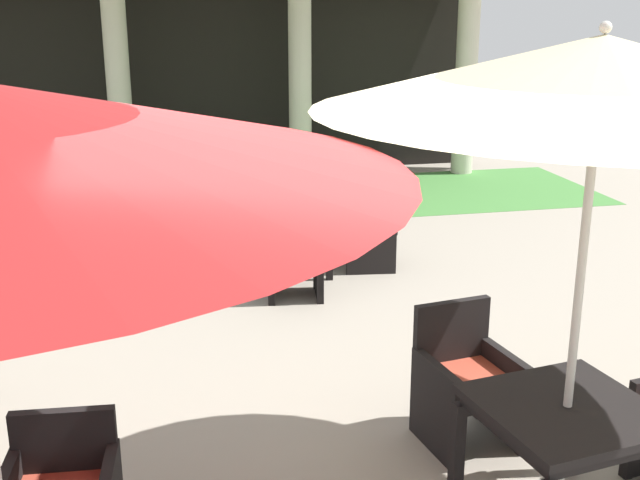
% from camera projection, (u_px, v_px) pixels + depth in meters
% --- Properties ---
extents(lawn_strip, '(11.44, 2.74, 0.01)m').
position_uv_depth(lawn_strip, '(223.00, 202.00, 11.67)').
color(lawn_strip, '#47843D').
rests_on(lawn_strip, ground).
extents(patio_table_mid_left, '(1.03, 1.03, 0.76)m').
position_uv_depth(patio_table_mid_left, '(566.00, 423.00, 4.32)').
color(patio_table_mid_left, black).
rests_on(patio_table_mid_left, ground).
extents(patio_umbrella_mid_left, '(2.79, 2.79, 2.76)m').
position_uv_depth(patio_umbrella_mid_left, '(601.00, 78.00, 3.78)').
color(patio_umbrella_mid_left, '#2D2D2D').
rests_on(patio_umbrella_mid_left, ground).
extents(patio_chair_mid_left_north, '(0.66, 0.66, 0.92)m').
position_uv_depth(patio_chair_mid_left_north, '(466.00, 384.00, 5.28)').
color(patio_chair_mid_left_north, black).
rests_on(patio_chair_mid_left_north, ground).
extents(patio_table_far_back, '(0.96, 0.96, 0.75)m').
position_uv_depth(patio_table_far_back, '(290.00, 213.00, 8.62)').
color(patio_table_far_back, black).
rests_on(patio_table_far_back, ground).
extents(patio_chair_far_back_south, '(0.60, 0.56, 0.85)m').
position_uv_depth(patio_chair_far_back_south, '(295.00, 260.00, 7.84)').
color(patio_chair_far_back_south, black).
rests_on(patio_chair_far_back_south, ground).
extents(patio_chair_far_back_west, '(0.62, 0.62, 0.80)m').
position_uv_depth(patio_chair_far_back_west, '(207.00, 238.00, 8.62)').
color(patio_chair_far_back_west, black).
rests_on(patio_chair_far_back_west, ground).
extents(patio_chair_far_back_east, '(0.61, 0.62, 0.84)m').
position_uv_depth(patio_chair_far_back_east, '(371.00, 233.00, 8.77)').
color(patio_chair_far_back_east, black).
rests_on(patio_chair_far_back_east, ground).
extents(patio_chair_far_back_north, '(0.66, 0.65, 0.88)m').
position_uv_depth(patio_chair_far_back_north, '(286.00, 213.00, 9.56)').
color(patio_chair_far_back_north, black).
rests_on(patio_chair_far_back_north, ground).
extents(terracotta_urn, '(0.35, 0.35, 0.41)m').
position_uv_depth(terracotta_urn, '(234.00, 223.00, 10.00)').
color(terracotta_urn, brown).
rests_on(terracotta_urn, ground).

